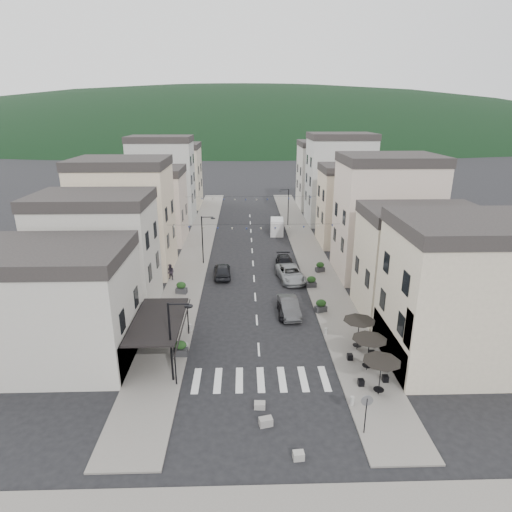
{
  "coord_description": "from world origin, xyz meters",
  "views": [
    {
      "loc": [
        -1.08,
        -23.52,
        17.92
      ],
      "look_at": [
        0.15,
        18.59,
        3.5
      ],
      "focal_mm": 30.0,
      "sensor_mm": 36.0,
      "label": 1
    }
  ],
  "objects_px": {
    "parked_car_b": "(289,307)",
    "pedestrian_a": "(166,313)",
    "parked_car_e": "(222,271)",
    "pedestrian_b": "(171,272)",
    "parked_car_c": "(290,273)",
    "parked_car_d": "(285,263)",
    "delivery_van": "(277,226)",
    "parked_car_a": "(287,307)"
  },
  "relations": [
    {
      "from": "parked_car_b",
      "to": "pedestrian_a",
      "type": "xyz_separation_m",
      "value": [
        -10.99,
        -1.35,
        0.21
      ]
    },
    {
      "from": "parked_car_e",
      "to": "pedestrian_b",
      "type": "xyz_separation_m",
      "value": [
        -5.64,
        -0.93,
        0.24
      ]
    },
    {
      "from": "parked_car_b",
      "to": "parked_car_c",
      "type": "height_order",
      "value": "parked_car_c"
    },
    {
      "from": "parked_car_d",
      "to": "pedestrian_b",
      "type": "bearing_deg",
      "value": -165.77
    },
    {
      "from": "parked_car_b",
      "to": "delivery_van",
      "type": "distance_m",
      "value": 27.48
    },
    {
      "from": "pedestrian_a",
      "to": "pedestrian_b",
      "type": "xyz_separation_m",
      "value": [
        -1.22,
        9.96,
        0.04
      ]
    },
    {
      "from": "parked_car_d",
      "to": "parked_car_e",
      "type": "height_order",
      "value": "parked_car_e"
    },
    {
      "from": "parked_car_c",
      "to": "pedestrian_b",
      "type": "xyz_separation_m",
      "value": [
        -13.22,
        0.21,
        0.24
      ]
    },
    {
      "from": "parked_car_e",
      "to": "pedestrian_a",
      "type": "bearing_deg",
      "value": 64.25
    },
    {
      "from": "parked_car_b",
      "to": "parked_car_e",
      "type": "height_order",
      "value": "parked_car_e"
    },
    {
      "from": "parked_car_c",
      "to": "parked_car_d",
      "type": "distance_m",
      "value": 3.62
    },
    {
      "from": "parked_car_b",
      "to": "pedestrian_b",
      "type": "relative_size",
      "value": 2.57
    },
    {
      "from": "delivery_van",
      "to": "pedestrian_a",
      "type": "distance_m",
      "value": 31.19
    },
    {
      "from": "parked_car_b",
      "to": "parked_car_e",
      "type": "xyz_separation_m",
      "value": [
        -6.57,
        9.55,
        0.01
      ]
    },
    {
      "from": "parked_car_b",
      "to": "parked_car_c",
      "type": "xyz_separation_m",
      "value": [
        1.01,
        8.4,
        0.02
      ]
    },
    {
      "from": "parked_car_a",
      "to": "delivery_van",
      "type": "distance_m",
      "value": 27.48
    },
    {
      "from": "parked_car_c",
      "to": "delivery_van",
      "type": "xyz_separation_m",
      "value": [
        -0.05,
        19.06,
        0.36
      ]
    },
    {
      "from": "parked_car_a",
      "to": "pedestrian_b",
      "type": "bearing_deg",
      "value": 145.61
    },
    {
      "from": "parked_car_e",
      "to": "pedestrian_a",
      "type": "relative_size",
      "value": 2.66
    },
    {
      "from": "pedestrian_b",
      "to": "parked_car_d",
      "type": "bearing_deg",
      "value": 42.06
    },
    {
      "from": "parked_car_c",
      "to": "parked_car_e",
      "type": "bearing_deg",
      "value": 163.72
    },
    {
      "from": "parked_car_b",
      "to": "pedestrian_b",
      "type": "height_order",
      "value": "pedestrian_b"
    },
    {
      "from": "parked_car_a",
      "to": "parked_car_e",
      "type": "bearing_deg",
      "value": 124.96
    },
    {
      "from": "parked_car_d",
      "to": "parked_car_e",
      "type": "xyz_separation_m",
      "value": [
        -7.31,
        -2.46,
        0.08
      ]
    },
    {
      "from": "parked_car_a",
      "to": "parked_car_b",
      "type": "xyz_separation_m",
      "value": [
        0.21,
        -0.02,
        0.05
      ]
    },
    {
      "from": "parked_car_b",
      "to": "pedestrian_a",
      "type": "distance_m",
      "value": 11.08
    },
    {
      "from": "parked_car_a",
      "to": "parked_car_c",
      "type": "relative_size",
      "value": 0.74
    },
    {
      "from": "parked_car_b",
      "to": "parked_car_d",
      "type": "relative_size",
      "value": 0.96
    },
    {
      "from": "pedestrian_b",
      "to": "parked_car_e",
      "type": "bearing_deg",
      "value": 36.74
    },
    {
      "from": "parked_car_a",
      "to": "parked_car_c",
      "type": "bearing_deg",
      "value": 82.98
    },
    {
      "from": "parked_car_d",
      "to": "parked_car_e",
      "type": "relative_size",
      "value": 1.05
    },
    {
      "from": "parked_car_e",
      "to": "delivery_van",
      "type": "relative_size",
      "value": 0.91
    },
    {
      "from": "parked_car_c",
      "to": "pedestrian_a",
      "type": "distance_m",
      "value": 15.46
    },
    {
      "from": "parked_car_a",
      "to": "parked_car_e",
      "type": "height_order",
      "value": "parked_car_e"
    },
    {
      "from": "delivery_van",
      "to": "pedestrian_a",
      "type": "height_order",
      "value": "delivery_van"
    },
    {
      "from": "delivery_van",
      "to": "pedestrian_b",
      "type": "relative_size",
      "value": 2.78
    },
    {
      "from": "pedestrian_b",
      "to": "parked_car_b",
      "type": "bearing_deg",
      "value": -7.84
    },
    {
      "from": "parked_car_a",
      "to": "pedestrian_b",
      "type": "height_order",
      "value": "pedestrian_b"
    },
    {
      "from": "parked_car_a",
      "to": "parked_car_d",
      "type": "xyz_separation_m",
      "value": [
        0.95,
        11.99,
        -0.01
      ]
    },
    {
      "from": "pedestrian_b",
      "to": "parked_car_a",
      "type": "bearing_deg",
      "value": -8.26
    },
    {
      "from": "parked_car_d",
      "to": "pedestrian_a",
      "type": "relative_size",
      "value": 2.81
    },
    {
      "from": "parked_car_a",
      "to": "pedestrian_a",
      "type": "distance_m",
      "value": 10.87
    }
  ]
}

